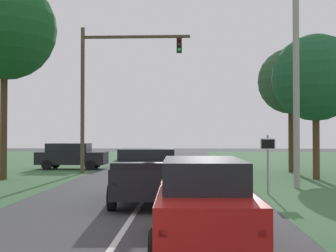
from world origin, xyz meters
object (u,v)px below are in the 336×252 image
object	(u,v)px
red_suv_near	(203,201)
oak_tree_right	(291,81)
pickup_truck_lead	(147,174)
crossing_suv_far	(71,156)
extra_tree_2	(4,29)
keep_moving_sign	(268,156)
utility_pole_right	(296,70)
traffic_light	(107,79)
extra_tree_1	(316,78)

from	to	relation	value
red_suv_near	oak_tree_right	distance (m)	20.26
pickup_truck_lead	crossing_suv_far	distance (m)	16.19
red_suv_near	extra_tree_2	distance (m)	18.14
red_suv_near	keep_moving_sign	bearing A→B (deg)	70.96
red_suv_near	utility_pole_right	bearing A→B (deg)	66.42
red_suv_near	utility_pole_right	distance (m)	12.10
keep_moving_sign	crossing_suv_far	distance (m)	16.63
red_suv_near	utility_pole_right	world-z (taller)	utility_pole_right
red_suv_near	extra_tree_2	xyz separation A→B (m)	(-9.94, 13.47, 6.99)
red_suv_near	utility_pole_right	xyz separation A→B (m)	(4.53, 10.39, 4.25)
traffic_light	oak_tree_right	bearing A→B (deg)	5.73
oak_tree_right	crossing_suv_far	world-z (taller)	oak_tree_right
traffic_light	keep_moving_sign	distance (m)	12.90
crossing_suv_far	extra_tree_2	bearing A→B (deg)	-103.09
red_suv_near	extra_tree_2	world-z (taller)	extra_tree_2
pickup_truck_lead	extra_tree_1	bearing A→B (deg)	45.51
keep_moving_sign	crossing_suv_far	bearing A→B (deg)	132.18
oak_tree_right	pickup_truck_lead	bearing A→B (deg)	-122.09
crossing_suv_far	extra_tree_1	distance (m)	16.73
keep_moving_sign	red_suv_near	bearing A→B (deg)	-109.04
extra_tree_1	extra_tree_2	world-z (taller)	extra_tree_2
traffic_light	crossing_suv_far	xyz separation A→B (m)	(-3.07, 3.23, -4.86)
pickup_truck_lead	traffic_light	size ratio (longest dim) A/B	0.59
red_suv_near	extra_tree_1	size ratio (longest dim) A/B	0.62
pickup_truck_lead	utility_pole_right	xyz separation A→B (m)	(6.24, 4.46, 4.23)
crossing_suv_far	extra_tree_1	size ratio (longest dim) A/B	0.61
oak_tree_right	extra_tree_1	size ratio (longest dim) A/B	1.02
traffic_light	oak_tree_right	size ratio (longest dim) A/B	1.15
crossing_suv_far	extra_tree_2	world-z (taller)	extra_tree_2
oak_tree_right	extra_tree_1	world-z (taller)	oak_tree_right
oak_tree_right	red_suv_near	bearing A→B (deg)	-108.60
pickup_truck_lead	utility_pole_right	world-z (taller)	utility_pole_right
crossing_suv_far	red_suv_near	bearing A→B (deg)	-68.30
traffic_light	oak_tree_right	xyz separation A→B (m)	(11.46, 1.15, -0.05)
traffic_light	crossing_suv_far	size ratio (longest dim) A/B	1.90
extra_tree_1	traffic_light	bearing A→B (deg)	164.82
red_suv_near	pickup_truck_lead	size ratio (longest dim) A/B	0.90
pickup_truck_lead	oak_tree_right	distance (m)	15.76
keep_moving_sign	oak_tree_right	xyz separation A→B (m)	(3.37, 10.24, 4.24)
pickup_truck_lead	red_suv_near	bearing A→B (deg)	-73.95
utility_pole_right	oak_tree_right	bearing A→B (deg)	78.10
pickup_truck_lead	oak_tree_right	size ratio (longest dim) A/B	0.68
red_suv_near	traffic_light	world-z (taller)	traffic_light
extra_tree_2	traffic_light	bearing A→B (deg)	40.28
crossing_suv_far	utility_pole_right	bearing A→B (deg)	-38.99
red_suv_near	crossing_suv_far	world-z (taller)	red_suv_near
extra_tree_2	pickup_truck_lead	bearing A→B (deg)	-42.49
extra_tree_2	red_suv_near	bearing A→B (deg)	-53.58
traffic_light	utility_pole_right	world-z (taller)	utility_pole_right
utility_pole_right	extra_tree_2	distance (m)	15.05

